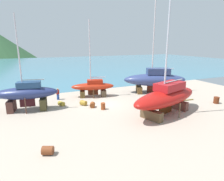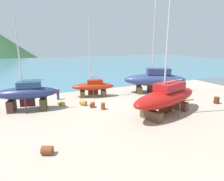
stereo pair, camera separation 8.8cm
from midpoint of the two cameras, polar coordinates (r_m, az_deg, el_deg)
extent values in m
plane|color=#AF9F8D|center=(21.23, 1.75, -7.18)|extent=(48.20, 48.20, 0.00)
cube|color=teal|center=(70.98, -16.42, 7.26)|extent=(162.01, 80.17, 0.01)
cube|color=#51302A|center=(24.80, -27.77, -4.08)|extent=(0.98, 1.88, 1.33)
cube|color=#463F23|center=(24.16, -19.72, -3.70)|extent=(0.98, 1.88, 1.33)
cylinder|color=brown|center=(23.19, -24.35, -4.25)|extent=(0.12, 0.12, 1.81)
cylinder|color=#4F3A1C|center=(25.52, -23.40, -2.55)|extent=(0.12, 0.12, 1.81)
ellipsoid|color=navy|center=(24.05, -24.13, -0.67)|extent=(7.25, 3.35, 1.38)
cube|color=#43161B|center=(24.35, -23.85, -3.34)|extent=(1.67, 0.35, 0.97)
cube|color=navy|center=(23.78, -23.54, 1.63)|extent=(2.70, 1.74, 0.69)
cylinder|color=#BCB6C1|center=(23.48, -26.13, 10.36)|extent=(0.16, 0.16, 8.08)
cylinder|color=beige|center=(23.59, -22.41, 3.03)|extent=(2.43, 0.51, 0.11)
cube|color=brown|center=(20.12, 11.79, -7.19)|extent=(1.42, 2.54, 1.01)
cube|color=brown|center=(24.15, 19.12, -4.06)|extent=(1.42, 2.54, 1.01)
cylinder|color=brown|center=(21.18, 19.65, -5.80)|extent=(0.12, 0.12, 1.59)
cylinder|color=brown|center=(22.89, 12.34, -3.82)|extent=(0.12, 0.12, 1.59)
ellipsoid|color=#AB1511|center=(21.66, 16.05, -1.96)|extent=(10.56, 6.01, 1.66)
cube|color=#4D220A|center=(22.08, 15.80, -5.48)|extent=(2.33, 0.82, 1.16)
cube|color=#AD181D|center=(21.80, 16.98, 1.23)|extent=(4.03, 2.86, 0.83)
cylinder|color=silver|center=(20.56, 16.78, 19.32)|extent=(0.18, 0.18, 14.22)
cylinder|color=silver|center=(22.34, 18.11, 2.72)|extent=(3.41, 1.21, 0.13)
cube|color=brown|center=(28.12, -8.73, -0.98)|extent=(1.05, 1.63, 0.95)
cube|color=brown|center=(28.30, -2.46, -0.74)|extent=(1.05, 1.63, 0.95)
cylinder|color=brown|center=(27.12, -5.45, -1.04)|extent=(0.12, 0.12, 1.31)
cylinder|color=brown|center=(29.12, -5.73, 0.01)|extent=(0.12, 0.12, 1.31)
ellipsoid|color=#A92612|center=(27.92, -5.63, 1.22)|extent=(6.45, 3.33, 1.05)
cube|color=#471E0E|center=(28.13, -5.59, -0.55)|extent=(1.46, 0.44, 0.73)
cube|color=red|center=(27.78, -5.03, 2.72)|extent=(2.43, 1.64, 0.52)
cylinder|color=silver|center=(27.24, -6.55, 11.32)|extent=(0.15, 0.15, 8.88)
cylinder|color=#BCB5C9|center=(27.70, -4.10, 4.05)|extent=(2.12, 0.63, 0.10)
cube|color=brown|center=(30.51, 8.20, 0.30)|extent=(1.56, 2.44, 1.03)
cube|color=brown|center=(31.59, 16.88, 0.31)|extent=(1.56, 2.44, 1.03)
cylinder|color=brown|center=(29.35, 13.35, 0.19)|extent=(0.12, 0.12, 1.70)
cylinder|color=brown|center=(32.43, 12.02, 1.56)|extent=(0.12, 0.12, 1.70)
ellipsoid|color=navy|center=(30.64, 12.77, 3.15)|extent=(10.03, 6.45, 1.90)
cube|color=#551F13|center=(30.97, 12.61, 0.21)|extent=(2.17, 0.97, 1.33)
cube|color=navy|center=(30.54, 13.79, 5.59)|extent=(3.89, 2.97, 0.95)
cylinder|color=beige|center=(30.03, 12.55, 15.71)|extent=(0.18, 0.18, 11.58)
cylinder|color=silver|center=(30.66, 15.16, 6.35)|extent=(3.16, 1.42, 0.12)
cube|color=#23418F|center=(27.61, -15.74, -1.79)|extent=(0.36, 0.39, 0.81)
cube|color=maroon|center=(27.43, -15.83, -0.37)|extent=(0.45, 0.50, 0.60)
sphere|color=tan|center=(27.34, -15.89, 0.46)|extent=(0.22, 0.22, 0.22)
cylinder|color=#612A15|center=(28.36, 28.88, -2.57)|extent=(0.87, 0.87, 0.86)
cylinder|color=brown|center=(23.53, -5.78, -4.28)|extent=(0.87, 0.94, 0.63)
cylinder|color=olive|center=(24.45, -8.45, -3.67)|extent=(0.96, 0.99, 0.62)
cylinder|color=#A2892A|center=(24.89, -14.81, -3.78)|extent=(0.88, 1.00, 0.54)
cylinder|color=brown|center=(22.69, -2.61, -4.69)|extent=(0.68, 0.68, 0.81)
cylinder|color=brown|center=(14.83, -18.65, -16.58)|extent=(0.95, 0.88, 0.62)
cube|color=olive|center=(27.98, 21.37, -2.75)|extent=(2.46, 0.30, 0.14)
camera|label=1|loc=(0.04, -89.90, 0.03)|focal=30.55mm
camera|label=2|loc=(0.04, 90.10, -0.03)|focal=30.55mm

